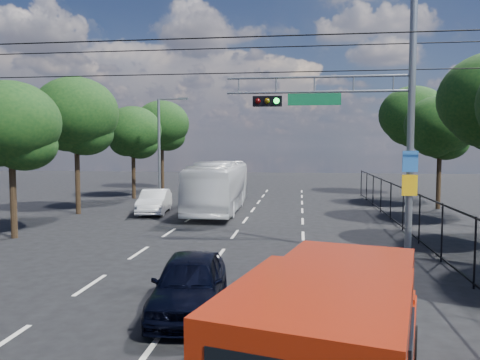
% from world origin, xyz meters
% --- Properties ---
extents(ground, '(120.00, 120.00, 0.00)m').
position_xyz_m(ground, '(0.00, 0.00, 0.00)').
color(ground, black).
rests_on(ground, ground).
extents(lane_markings, '(6.12, 38.00, 0.01)m').
position_xyz_m(lane_markings, '(-0.00, 14.00, 0.01)').
color(lane_markings, beige).
rests_on(lane_markings, ground).
extents(signal_mast, '(6.43, 0.39, 9.50)m').
position_xyz_m(signal_mast, '(5.28, 7.99, 5.24)').
color(signal_mast, slate).
rests_on(signal_mast, ground).
extents(streetlight_left, '(2.09, 0.22, 7.08)m').
position_xyz_m(streetlight_left, '(-6.33, 22.00, 3.94)').
color(streetlight_left, slate).
rests_on(streetlight_left, ground).
extents(utility_wires, '(22.00, 5.04, 0.74)m').
position_xyz_m(utility_wires, '(0.00, 8.83, 7.23)').
color(utility_wires, black).
rests_on(utility_wires, ground).
extents(fence_right, '(0.06, 34.03, 2.00)m').
position_xyz_m(fence_right, '(7.60, 12.17, 1.03)').
color(fence_right, black).
rests_on(fence_right, ground).
extents(tree_right_d, '(4.32, 4.32, 7.02)m').
position_xyz_m(tree_right_d, '(11.42, 22.02, 4.85)').
color(tree_right_d, black).
rests_on(tree_right_d, ground).
extents(tree_right_e, '(5.28, 5.28, 8.58)m').
position_xyz_m(tree_right_e, '(11.62, 30.02, 5.94)').
color(tree_right_e, black).
rests_on(tree_right_e, ground).
extents(tree_left_b, '(4.08, 4.08, 6.63)m').
position_xyz_m(tree_left_b, '(-9.18, 10.02, 4.58)').
color(tree_left_b, black).
rests_on(tree_left_b, ground).
extents(tree_left_c, '(4.80, 4.80, 7.80)m').
position_xyz_m(tree_left_c, '(-9.78, 17.02, 5.40)').
color(tree_left_c, black).
rests_on(tree_left_c, ground).
extents(tree_left_d, '(4.20, 4.20, 6.83)m').
position_xyz_m(tree_left_d, '(-9.38, 25.02, 4.72)').
color(tree_left_d, black).
rests_on(tree_left_d, ground).
extents(tree_left_e, '(4.92, 4.92, 7.99)m').
position_xyz_m(tree_left_e, '(-9.58, 33.02, 5.53)').
color(tree_left_e, black).
rests_on(tree_left_e, ground).
extents(red_pickup, '(3.48, 6.22, 2.20)m').
position_xyz_m(red_pickup, '(3.36, -1.58, 1.17)').
color(red_pickup, black).
rests_on(red_pickup, ground).
extents(navy_hatchback, '(2.02, 4.17, 1.37)m').
position_xyz_m(navy_hatchback, '(0.28, 2.30, 0.69)').
color(navy_hatchback, black).
rests_on(navy_hatchback, ground).
extents(white_bus, '(2.80, 10.74, 2.97)m').
position_xyz_m(white_bus, '(-2.00, 19.33, 1.49)').
color(white_bus, silver).
rests_on(white_bus, ground).
extents(white_van, '(2.02, 4.35, 1.38)m').
position_xyz_m(white_van, '(-5.50, 17.74, 0.69)').
color(white_van, white).
rests_on(white_van, ground).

